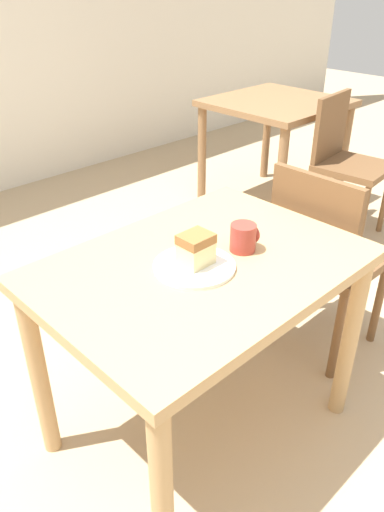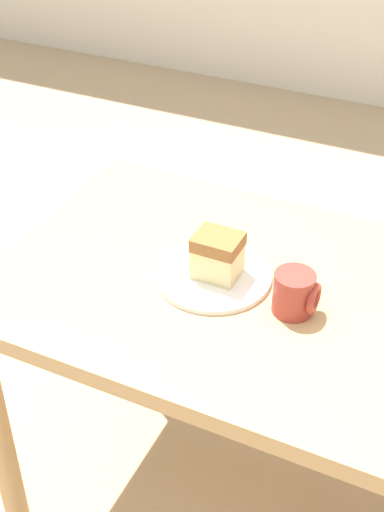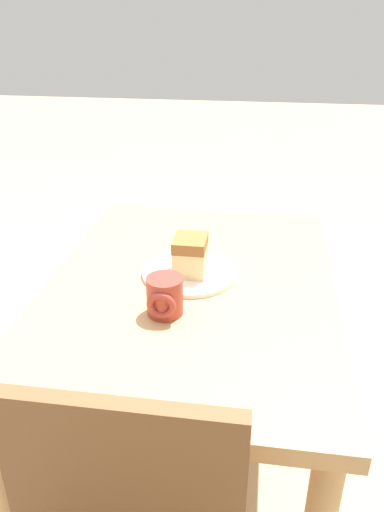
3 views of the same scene
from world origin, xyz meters
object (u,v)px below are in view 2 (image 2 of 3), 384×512
plate (213,276)px  cake_slice (218,255)px  coffee_mug (295,293)px  dining_table_near (231,322)px

plate → cake_slice: 0.06m
cake_slice → coffee_mug: size_ratio=1.07×
dining_table_near → cake_slice: 0.18m
cake_slice → coffee_mug: bearing=-9.7°
dining_table_near → coffee_mug: coffee_mug is taller
dining_table_near → cake_slice: bearing=-170.5°
dining_table_near → plate: plate is taller
dining_table_near → plate: bearing=-169.1°
dining_table_near → plate: size_ratio=4.01×
coffee_mug → plate: bearing=171.4°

